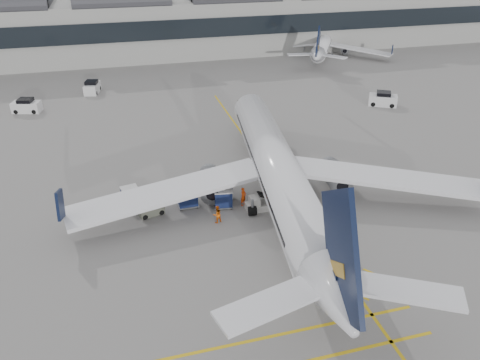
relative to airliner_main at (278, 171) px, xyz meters
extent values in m
plane|color=gray|center=(-8.62, -6.16, -3.38)|extent=(220.00, 220.00, 0.00)
cube|color=#9E9E99|center=(-8.62, 65.84, 2.12)|extent=(200.00, 20.00, 11.00)
cube|color=black|center=(-8.62, 55.64, 3.12)|extent=(200.00, 0.50, 3.60)
cube|color=gold|center=(1.38, 3.84, -3.37)|extent=(0.25, 60.00, 0.01)
cylinder|color=white|center=(0.10, 0.74, 0.06)|extent=(8.43, 32.99, 4.10)
cone|color=white|center=(2.57, 19.12, 0.06)|extent=(4.65, 4.87, 4.10)
cone|color=white|center=(-2.43, -18.08, 0.50)|extent=(4.76, 5.74, 4.10)
cube|color=white|center=(-10.39, 0.50, -0.92)|extent=(18.95, 7.19, 0.38)
cube|color=white|center=(10.15, -2.27, -0.92)|extent=(18.42, 11.57, 0.38)
cylinder|color=slate|center=(-6.10, 2.12, -1.69)|extent=(2.79, 4.20, 2.29)
cylinder|color=slate|center=(6.44, 0.43, -1.69)|extent=(2.79, 4.20, 2.29)
cube|color=black|center=(-2.35, -17.43, 3.55)|extent=(1.43, 8.27, 9.14)
cylinder|color=black|center=(1.77, 13.17, -3.03)|extent=(0.40, 0.73, 0.70)
cylinder|color=black|center=(-2.97, -1.60, -2.94)|extent=(0.87, 0.97, 0.87)
cylinder|color=black|center=(2.44, -2.33, -2.94)|extent=(0.87, 0.97, 0.87)
cylinder|color=white|center=(29.54, 54.71, -0.92)|extent=(14.19, 21.75, 2.93)
cone|color=white|center=(36.14, 66.20, -0.92)|extent=(4.10, 4.16, 2.93)
cone|color=white|center=(22.78, 42.94, -0.61)|extent=(4.41, 4.71, 2.93)
cube|color=white|center=(22.53, 57.38, -1.62)|extent=(13.55, 5.47, 0.27)
cube|color=white|center=(35.38, 50.00, -1.62)|extent=(10.97, 11.71, 0.27)
cylinder|color=slate|center=(25.81, 57.30, -2.17)|extent=(2.82, 3.25, 1.64)
cylinder|color=slate|center=(33.66, 52.79, -2.17)|extent=(2.82, 3.25, 1.64)
cube|color=black|center=(23.02, 43.35, 1.57)|extent=(3.16, 5.26, 6.53)
cylinder|color=black|center=(34.01, 62.48, -3.13)|extent=(0.44, 0.54, 0.50)
cylinder|color=black|center=(26.88, 53.99, -3.07)|extent=(0.78, 0.81, 0.62)
cylinder|color=black|center=(30.26, 52.05, -3.07)|extent=(0.78, 0.81, 0.62)
cube|color=silver|center=(-1.53, -0.82, -3.05)|extent=(3.57, 1.46, 0.65)
cube|color=black|center=(-0.60, -0.80, -2.31)|extent=(3.18, 1.08, 1.38)
cube|color=silver|center=(-2.56, -0.84, -2.40)|extent=(0.86, 1.23, 0.84)
cylinder|color=black|center=(-2.82, -1.49, -3.17)|extent=(0.41, 0.18, 0.41)
cylinder|color=black|center=(-2.85, -0.19, -3.17)|extent=(0.41, 0.18, 0.41)
cylinder|color=black|center=(-0.22, -1.44, -3.17)|extent=(0.41, 0.18, 0.41)
cylinder|color=black|center=(-0.24, -0.14, -3.17)|extent=(0.41, 0.18, 0.41)
cube|color=gray|center=(-5.24, 0.54, -3.19)|extent=(2.02, 1.76, 0.13)
cube|color=#142150|center=(-5.24, 0.54, -2.34)|extent=(1.85, 1.68, 1.54)
cube|color=silver|center=(-5.24, 0.54, -1.53)|extent=(1.92, 1.74, 0.11)
cylinder|color=black|center=(-6.07, 0.08, -3.26)|extent=(0.25, 0.14, 0.23)
cylinder|color=black|center=(-5.89, 1.24, -3.26)|extent=(0.25, 0.14, 0.23)
cylinder|color=black|center=(-4.60, -0.15, -3.26)|extent=(0.25, 0.14, 0.23)
cylinder|color=black|center=(-4.42, 1.00, -3.26)|extent=(0.25, 0.14, 0.23)
cube|color=gray|center=(-4.94, 2.14, -3.18)|extent=(1.84, 1.52, 0.13)
cube|color=#142150|center=(-4.94, 2.14, -2.33)|extent=(1.68, 1.47, 1.56)
cube|color=silver|center=(-4.94, 2.14, -1.51)|extent=(1.73, 1.52, 0.11)
cylinder|color=black|center=(-5.70, 1.56, -3.26)|extent=(0.24, 0.11, 0.24)
cylinder|color=black|center=(-5.68, 2.74, -3.26)|extent=(0.24, 0.11, 0.24)
cylinder|color=black|center=(-4.19, 1.54, -3.26)|extent=(0.24, 0.11, 0.24)
cylinder|color=black|center=(-4.18, 2.72, -3.26)|extent=(0.24, 0.11, 0.24)
cube|color=gray|center=(-13.82, 3.43, -3.20)|extent=(1.93, 1.69, 0.12)
cube|color=#142150|center=(-13.82, 3.43, -2.40)|extent=(1.77, 1.61, 1.44)
cube|color=silver|center=(-13.82, 3.43, -1.65)|extent=(1.83, 1.67, 0.10)
cylinder|color=black|center=(-14.39, 2.76, -3.27)|extent=(0.23, 0.14, 0.22)
cylinder|color=black|center=(-14.61, 3.83, -3.27)|extent=(0.23, 0.14, 0.22)
cylinder|color=black|center=(-13.03, 3.03, -3.27)|extent=(0.23, 0.14, 0.22)
cylinder|color=black|center=(-13.24, 4.10, -3.27)|extent=(0.23, 0.14, 0.22)
cube|color=gray|center=(-8.54, 1.56, -3.17)|extent=(1.97, 1.63, 0.14)
cube|color=#142150|center=(-8.54, 1.56, -2.26)|extent=(1.79, 1.57, 1.66)
cube|color=silver|center=(-8.54, 1.56, -1.39)|extent=(1.85, 1.63, 0.11)
cylinder|color=black|center=(-9.33, 0.92, -3.25)|extent=(0.25, 0.12, 0.25)
cylinder|color=black|center=(-9.35, 2.18, -3.25)|extent=(0.25, 0.12, 0.25)
cylinder|color=black|center=(-7.73, 0.94, -3.25)|extent=(0.25, 0.12, 0.25)
cylinder|color=black|center=(-7.74, 2.20, -3.25)|extent=(0.25, 0.12, 0.25)
imported|color=#FF490D|center=(-3.31, 0.34, -2.44)|extent=(0.81, 0.78, 1.87)
imported|color=orange|center=(-6.43, -1.95, -2.53)|extent=(0.98, 0.86, 1.71)
cube|color=#5A5D4F|center=(-12.13, 1.04, -2.88)|extent=(2.55, 1.91, 0.91)
cube|color=#5A5D4F|center=(-12.13, 1.04, -2.33)|extent=(1.34, 1.34, 0.45)
cylinder|color=black|center=(-12.76, 0.26, -3.12)|extent=(0.55, 0.35, 0.51)
cylinder|color=black|center=(-13.07, 1.40, -3.12)|extent=(0.55, 0.35, 0.51)
cylinder|color=black|center=(-11.18, 0.69, -3.12)|extent=(0.55, 0.35, 0.51)
cylinder|color=black|center=(-11.49, 1.83, -3.12)|extent=(0.55, 0.35, 0.51)
cone|color=#F24C0A|center=(2.72, 11.78, -3.11)|extent=(0.38, 0.38, 0.53)
cone|color=#F24C0A|center=(8.08, 1.21, -3.10)|extent=(0.40, 0.40, 0.56)
cube|color=silver|center=(-26.71, 33.76, -2.62)|extent=(4.27, 2.88, 1.52)
cube|color=black|center=(-26.71, 33.76, -1.70)|extent=(2.36, 2.28, 0.65)
cylinder|color=black|center=(-28.19, 33.25, -3.05)|extent=(0.69, 0.40, 0.65)
cylinder|color=black|center=(-27.74, 34.93, -3.05)|extent=(0.69, 0.40, 0.65)
cylinder|color=black|center=(-25.67, 32.59, -3.05)|extent=(0.69, 0.40, 0.65)
cylinder|color=black|center=(-25.23, 34.26, -3.05)|extent=(0.69, 0.40, 0.65)
cube|color=silver|center=(-17.52, 40.57, -2.62)|extent=(2.78, 4.22, 1.51)
cube|color=black|center=(-17.52, 40.57, -1.71)|extent=(2.23, 2.31, 0.65)
cylinder|color=black|center=(-16.97, 39.11, -3.05)|extent=(0.38, 0.68, 0.65)
cylinder|color=black|center=(-18.65, 39.51, -3.05)|extent=(0.38, 0.68, 0.65)
cylinder|color=black|center=(-16.38, 41.63, -3.05)|extent=(0.38, 0.68, 0.65)
cylinder|color=black|center=(-18.06, 42.02, -3.05)|extent=(0.38, 0.68, 0.65)
cube|color=silver|center=(24.84, 22.61, -2.58)|extent=(4.58, 3.80, 1.59)
cube|color=black|center=(24.84, 22.61, -1.61)|extent=(2.74, 2.69, 0.68)
cylinder|color=black|center=(23.20, 22.49, -3.04)|extent=(0.72, 0.55, 0.68)
cylinder|color=black|center=(24.10, 24.07, -3.04)|extent=(0.72, 0.55, 0.68)
cylinder|color=black|center=(25.58, 21.14, -3.04)|extent=(0.72, 0.55, 0.68)
cylinder|color=black|center=(26.48, 22.73, -3.04)|extent=(0.72, 0.55, 0.68)
camera|label=1|loc=(-13.88, -37.02, 20.41)|focal=35.00mm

